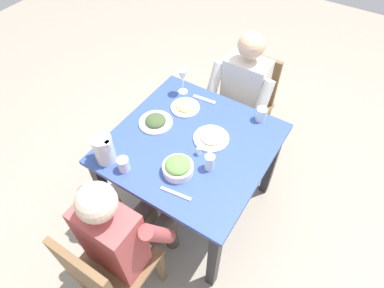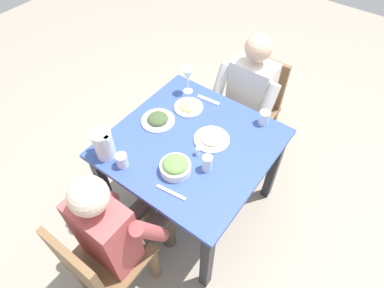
{
  "view_description": "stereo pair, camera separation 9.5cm",
  "coord_description": "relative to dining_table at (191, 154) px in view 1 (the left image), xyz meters",
  "views": [
    {
      "loc": [
        -0.71,
        1.12,
        2.3
      ],
      "look_at": [
        -0.01,
        0.01,
        0.75
      ],
      "focal_mm": 30.3,
      "sensor_mm": 36.0,
      "label": 1
    },
    {
      "loc": [
        -0.79,
        1.07,
        2.3
      ],
      "look_at": [
        -0.01,
        0.01,
        0.75
      ],
      "focal_mm": 30.3,
      "sensor_mm": 36.0,
      "label": 2
    }
  ],
  "objects": [
    {
      "name": "fork_near",
      "position": [
        0.13,
        -0.38,
        0.12
      ],
      "size": [
        0.17,
        0.04,
        0.01
      ],
      "primitive_type": "cube",
      "rotation": [
        0.0,
        0.0,
        0.09
      ],
      "color": "silver",
      "rests_on": "dining_table"
    },
    {
      "name": "diner_near",
      "position": [
        -0.02,
        -0.64,
        -0.01
      ],
      "size": [
        0.48,
        0.53,
        1.15
      ],
      "color": "silver",
      "rests_on": "ground_plane"
    },
    {
      "name": "plate_dolmas",
      "position": [
        0.29,
        -0.01,
        0.13
      ],
      "size": [
        0.22,
        0.22,
        0.05
      ],
      "color": "white",
      "rests_on": "dining_table"
    },
    {
      "name": "dining_table",
      "position": [
        0.0,
        0.0,
        0.0
      ],
      "size": [
        0.98,
        0.98,
        0.76
      ],
      "color": "#334C99",
      "rests_on": "ground_plane"
    },
    {
      "name": "water_glass_far_left",
      "position": [
        -0.28,
        -0.42,
        0.16
      ],
      "size": [
        0.07,
        0.07,
        0.09
      ],
      "primitive_type": "cylinder",
      "color": "silver",
      "rests_on": "dining_table"
    },
    {
      "name": "diner_far",
      "position": [
        0.02,
        0.64,
        -0.01
      ],
      "size": [
        0.48,
        0.53,
        1.15
      ],
      "color": "#B24C4C",
      "rests_on": "ground_plane"
    },
    {
      "name": "wine_glass",
      "position": [
        0.31,
        -0.37,
        0.26
      ],
      "size": [
        0.08,
        0.08,
        0.2
      ],
      "color": "silver",
      "rests_on": "dining_table"
    },
    {
      "name": "plate_beans",
      "position": [
        -0.09,
        -0.09,
        0.13
      ],
      "size": [
        0.23,
        0.23,
        0.04
      ],
      "color": "white",
      "rests_on": "dining_table"
    },
    {
      "name": "salt_shaker",
      "position": [
        -0.09,
        0.06,
        0.14
      ],
      "size": [
        0.03,
        0.03,
        0.05
      ],
      "color": "white",
      "rests_on": "dining_table"
    },
    {
      "name": "plate_fries",
      "position": [
        0.2,
        -0.24,
        0.13
      ],
      "size": [
        0.2,
        0.2,
        0.04
      ],
      "color": "white",
      "rests_on": "dining_table"
    },
    {
      "name": "chair_near",
      "position": [
        -0.02,
        -0.85,
        -0.16
      ],
      "size": [
        0.4,
        0.4,
        0.86
      ],
      "color": "brown",
      "rests_on": "ground_plane"
    },
    {
      "name": "chair_far",
      "position": [
        0.02,
        0.85,
        -0.16
      ],
      "size": [
        0.4,
        0.4,
        0.86
      ],
      "color": "brown",
      "rests_on": "ground_plane"
    },
    {
      "name": "ground_plane",
      "position": [
        0.0,
        0.0,
        -0.64
      ],
      "size": [
        8.0,
        8.0,
        0.0
      ],
      "primitive_type": "plane",
      "color": "gray"
    },
    {
      "name": "water_glass_center",
      "position": [
        -0.2,
        0.11,
        0.17
      ],
      "size": [
        0.06,
        0.06,
        0.1
      ],
      "primitive_type": "cylinder",
      "color": "silver",
      "rests_on": "dining_table"
    },
    {
      "name": "salad_bowl",
      "position": [
        -0.06,
        0.23,
        0.16
      ],
      "size": [
        0.18,
        0.18,
        0.09
      ],
      "color": "white",
      "rests_on": "dining_table"
    },
    {
      "name": "knife_near",
      "position": [
        -0.13,
        0.37,
        0.12
      ],
      "size": [
        0.19,
        0.04,
        0.01
      ],
      "primitive_type": "cube",
      "rotation": [
        0.0,
        0.0,
        0.13
      ],
      "color": "silver",
      "rests_on": "dining_table"
    },
    {
      "name": "water_glass_near_left",
      "position": [
        0.22,
        0.39,
        0.16
      ],
      "size": [
        0.07,
        0.07,
        0.09
      ],
      "primitive_type": "cylinder",
      "color": "silver",
      "rests_on": "dining_table"
    },
    {
      "name": "water_pitcher",
      "position": [
        0.36,
        0.39,
        0.21
      ],
      "size": [
        0.16,
        0.12,
        0.19
      ],
      "color": "silver",
      "rests_on": "dining_table"
    }
  ]
}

